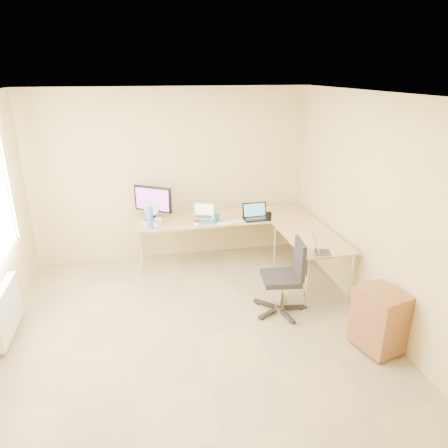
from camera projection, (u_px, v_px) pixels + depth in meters
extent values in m
plane|color=tan|center=(197.00, 335.00, 4.63)|extent=(4.50, 4.50, 0.00)
plane|color=white|center=(190.00, 95.00, 3.72)|extent=(4.50, 4.50, 0.00)
plane|color=#E7C483|center=(173.00, 176.00, 6.24)|extent=(4.50, 0.00, 4.50)
plane|color=#E7C483|center=(256.00, 382.00, 2.12)|extent=(4.50, 0.00, 4.50)
plane|color=#E7C483|center=(380.00, 214.00, 4.59)|extent=(0.00, 4.50, 4.50)
cube|color=tan|center=(225.00, 239.00, 6.34)|extent=(2.65, 0.70, 0.73)
cube|color=tan|center=(310.00, 261.00, 5.62)|extent=(0.70, 1.30, 0.73)
cube|color=black|center=(153.00, 203.00, 6.00)|extent=(0.60, 0.49, 0.51)
cube|color=#157473|center=(210.00, 219.00, 6.06)|extent=(0.33, 0.37, 0.05)
cube|color=silver|center=(203.00, 211.00, 5.99)|extent=(0.37, 0.33, 0.20)
cube|color=black|center=(256.00, 212.00, 6.06)|extent=(0.38, 0.29, 0.24)
cube|color=white|center=(231.00, 223.00, 5.94)|extent=(0.41, 0.21, 0.02)
ellipsoid|color=silver|center=(220.00, 218.00, 6.11)|extent=(0.10, 0.07, 0.03)
imported|color=white|center=(158.00, 222.00, 5.84)|extent=(0.13, 0.13, 0.11)
cylinder|color=white|center=(196.00, 225.00, 5.84)|extent=(0.11, 0.11, 0.03)
cylinder|color=#3E78D3|center=(150.00, 218.00, 5.68)|extent=(0.10, 0.10, 0.32)
cube|color=white|center=(150.00, 224.00, 5.91)|extent=(0.28, 0.34, 0.01)
cube|color=silver|center=(153.00, 215.00, 6.17)|extent=(0.22, 0.19, 0.07)
cylinder|color=silver|center=(152.00, 211.00, 6.02)|extent=(0.28, 0.28, 0.29)
cylinder|color=black|center=(269.00, 216.00, 6.04)|extent=(0.10, 0.10, 0.13)
cube|color=silver|center=(323.00, 246.00, 4.93)|extent=(0.35, 0.30, 0.20)
cube|color=black|center=(281.00, 275.00, 4.94)|extent=(0.63, 0.63, 0.94)
cube|color=brown|center=(379.00, 319.00, 4.30)|extent=(0.49, 0.56, 0.66)
cube|color=white|center=(7.00, 310.00, 4.48)|extent=(0.09, 0.80, 0.55)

